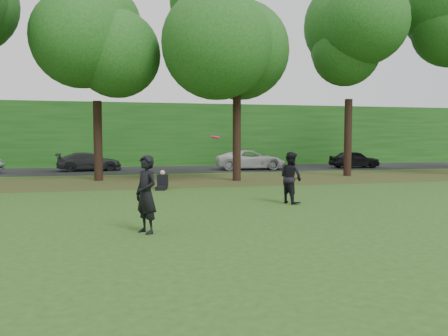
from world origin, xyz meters
name	(u,v)px	position (x,y,z in m)	size (l,w,h in m)	color
ground	(205,237)	(0.00, 0.00, 0.00)	(120.00, 120.00, 0.00)	#214716
leaf_litter	(158,181)	(0.00, 13.00, 0.01)	(60.00, 7.00, 0.01)	#3D3115
street	(149,170)	(0.00, 21.00, 0.01)	(70.00, 7.00, 0.02)	black
far_hedge	(144,134)	(0.00, 27.00, 2.50)	(70.00, 3.00, 5.00)	#1A4714
player_left	(146,194)	(-1.27, 0.69, 0.92)	(0.67, 0.44, 1.83)	black
player_right	(291,178)	(3.78, 4.30, 0.88)	(0.85, 0.66, 1.75)	black
parked_cars	(121,161)	(-1.88, 19.95, 0.69)	(37.61, 3.74, 1.53)	black
frisbee	(215,137)	(0.73, 2.39, 2.24)	(0.36, 0.36, 0.10)	#F51464
seated_person	(162,182)	(-0.13, 9.28, 0.31)	(0.62, 0.82, 0.83)	black
tree_line	(150,25)	(-0.34, 12.94, 7.84)	(55.30, 7.90, 12.31)	black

